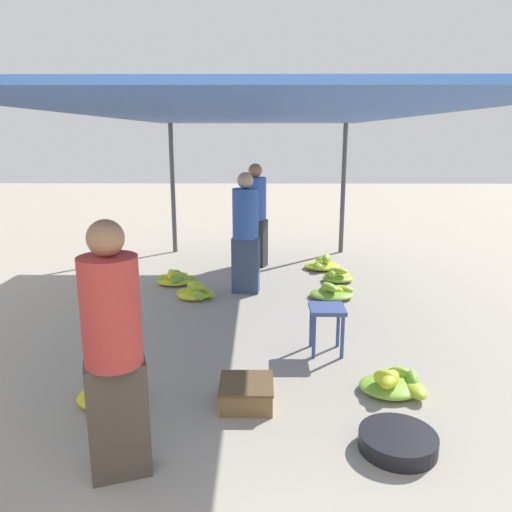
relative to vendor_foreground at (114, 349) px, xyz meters
The scene contains 16 objects.
canopy_post_back_left 6.20m from the vendor_foreground, 96.39° to the left, with size 0.08×0.08×2.29m, color #4C4C51.
canopy_post_back_right 6.59m from the vendor_foreground, 69.11° to the left, with size 0.08×0.08×2.29m, color #4C4C51.
canopy_tarp 3.28m from the vendor_foreground, 73.59° to the left, with size 3.44×7.08×0.04m, color #33569E.
vendor_foreground is the anchor object (origin of this frame).
stool 2.43m from the vendor_foreground, 50.13° to the left, with size 0.34×0.34×0.47m.
basin_black 2.00m from the vendor_foreground, ahead, with size 0.53×0.53×0.12m.
banana_pile_left_0 3.56m from the vendor_foreground, 89.67° to the left, with size 0.58×0.48×0.23m.
banana_pile_left_1 4.22m from the vendor_foreground, 94.96° to the left, with size 0.59×0.61×0.22m.
banana_pile_left_2 1.18m from the vendor_foreground, 110.18° to the left, with size 0.52×0.49×0.27m.
banana_pile_right_0 2.39m from the vendor_foreground, 27.47° to the left, with size 0.53×0.48×0.22m.
banana_pile_right_1 4.80m from the vendor_foreground, 64.86° to the left, with size 0.47×0.42×0.21m.
banana_pile_right_2 5.35m from the vendor_foreground, 69.46° to the left, with size 0.57×0.66×0.25m.
banana_pile_right_3 4.06m from the vendor_foreground, 62.68° to the left, with size 0.60×0.55×0.20m.
crate_near 1.37m from the vendor_foreground, 47.49° to the left, with size 0.43×0.43×0.19m.
shopper_walking_mid 5.24m from the vendor_foreground, 81.30° to the left, with size 0.47×0.47×1.66m.
shopper_walking_far 3.82m from the vendor_foreground, 79.77° to the left, with size 0.38×0.38×1.62m.
Camera 1 is at (0.05, -1.93, 2.10)m, focal length 35.00 mm.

